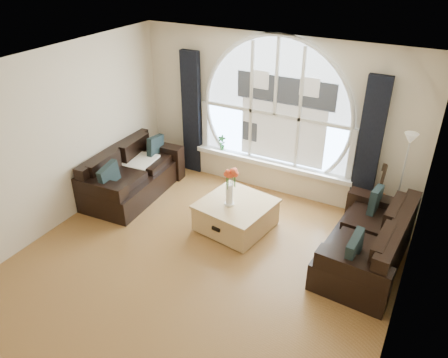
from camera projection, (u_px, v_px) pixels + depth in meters
The scene contains 20 objects.
ground at pixel (193, 275), 5.93m from camera, with size 5.00×5.50×0.01m, color brown.
ceiling at pixel (184, 79), 4.61m from camera, with size 5.00×5.50×0.01m, color silver.
wall_back at pixel (276, 116), 7.38m from camera, with size 5.00×0.01×2.70m, color beige.
wall_left at pixel (42, 148), 6.30m from camera, with size 0.01×5.50×2.70m, color beige.
wall_right at pixel (407, 252), 4.24m from camera, with size 0.01×5.50×2.70m, color beige.
attic_slope at pixel (395, 152), 3.87m from camera, with size 0.92×5.50×0.72m, color silver.
arched_window at pixel (276, 101), 7.22m from camera, with size 2.60×0.06×2.15m, color silver.
window_sill at pixel (271, 163), 7.72m from camera, with size 2.90×0.22×0.08m, color white.
window_frame at pixel (275, 102), 7.20m from camera, with size 2.76×0.08×2.15m, color white.
neighbor_house at pixel (284, 110), 7.21m from camera, with size 1.70×0.02×1.50m, color silver.
curtain_left at pixel (192, 114), 8.05m from camera, with size 0.35×0.12×2.30m, color black.
curtain_right at pixel (369, 149), 6.73m from camera, with size 0.35×0.12×2.30m, color black.
sofa_left at pixel (133, 173), 7.61m from camera, with size 0.92×1.85×0.82m, color black.
sofa_right at pixel (366, 240), 5.96m from camera, with size 0.93×1.85×0.82m, color black.
coffee_chest at pixel (236, 214), 6.78m from camera, with size 1.02×1.02×0.50m, color tan.
throw_blanket at pixel (139, 162), 7.77m from camera, with size 0.55×0.55×0.10m, color silver.
vase_flowers at pixel (230, 182), 6.44m from camera, with size 0.24×0.24×0.70m, color white.
floor_lamp at pixel (401, 183), 6.51m from camera, with size 0.24×0.24×1.60m, color #B2B2B2.
guitar at pixel (380, 191), 6.83m from camera, with size 0.36×0.24×1.06m, color brown.
potted_plant at pixel (222, 143), 8.03m from camera, with size 0.15×0.10×0.28m, color #1E6023.
Camera 1 is at (2.52, -3.79, 4.04)m, focal length 35.13 mm.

